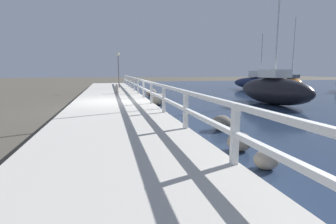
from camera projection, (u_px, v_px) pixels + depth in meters
The scene contains 13 objects.
ground_plane at pixel (112, 109), 11.98m from camera, with size 120.00×120.00×0.00m, color #4C473D.
dock_walkway at pixel (112, 105), 11.95m from camera, with size 3.45×36.00×0.35m.
railing at pixel (147, 87), 12.19m from camera, with size 0.10×32.50×0.91m.
boulder_near_dock at pixel (151, 93), 17.59m from camera, with size 0.71×0.64×0.54m.
boulder_mid_strip at pixel (158, 99), 13.13m from camera, with size 0.79×0.71×0.59m.
boulder_downstream at pixel (239, 142), 5.63m from camera, with size 0.54×0.48×0.40m.
boulder_water_edge at pixel (222, 123), 7.61m from camera, with size 0.58×0.53×0.44m.
boulder_far_strip at pixel (266, 160), 4.59m from camera, with size 0.45×0.40×0.34m.
mooring_bollard at pixel (117, 89), 15.81m from camera, with size 0.19×0.19×0.57m.
dock_lamp at pixel (118, 64), 20.86m from camera, with size 0.22×0.22×2.77m.
sailboat_navy at pixel (260, 82), 23.37m from camera, with size 3.35×5.90×4.91m.
sailboat_orange at pixel (291, 81), 29.26m from camera, with size 2.66×4.40×7.53m.
sailboat_black at pixel (274, 90), 13.33m from camera, with size 2.07×4.98×8.35m.
Camera 1 is at (-0.15, -12.13, 1.71)m, focal length 28.00 mm.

